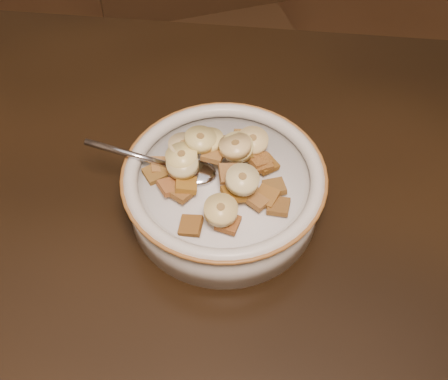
# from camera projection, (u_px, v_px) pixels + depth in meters

# --- Properties ---
(table) EXTENTS (1.44, 0.96, 0.04)m
(table) POSITION_uv_depth(u_px,v_px,m) (106.00, 326.00, 0.53)
(table) COLOR black
(table) RESTS_ON floor
(chair) EXTENTS (0.59, 0.59, 1.04)m
(chair) POSITION_uv_depth(u_px,v_px,m) (199.00, 60.00, 1.10)
(chair) COLOR black
(chair) RESTS_ON floor
(cereal_bowl) EXTENTS (0.19, 0.19, 0.05)m
(cereal_bowl) POSITION_uv_depth(u_px,v_px,m) (224.00, 194.00, 0.57)
(cereal_bowl) COLOR beige
(cereal_bowl) RESTS_ON table
(milk) EXTENTS (0.16, 0.16, 0.00)m
(milk) POSITION_uv_depth(u_px,v_px,m) (224.00, 180.00, 0.55)
(milk) COLOR silver
(milk) RESTS_ON cereal_bowl
(spoon) EXTENTS (0.05, 0.04, 0.01)m
(spoon) POSITION_uv_depth(u_px,v_px,m) (193.00, 172.00, 0.55)
(spoon) COLOR #A4A7B4
(spoon) RESTS_ON cereal_bowl
(cereal_square_0) EXTENTS (0.02, 0.02, 0.01)m
(cereal_square_0) POSITION_uv_depth(u_px,v_px,m) (213.00, 154.00, 0.55)
(cereal_square_0) COLOR brown
(cereal_square_0) RESTS_ON milk
(cereal_square_1) EXTENTS (0.02, 0.02, 0.01)m
(cereal_square_1) POSITION_uv_depth(u_px,v_px,m) (244.00, 139.00, 0.58)
(cereal_square_1) COLOR olive
(cereal_square_1) RESTS_ON milk
(cereal_square_2) EXTENTS (0.03, 0.03, 0.01)m
(cereal_square_2) POSITION_uv_depth(u_px,v_px,m) (261.00, 163.00, 0.55)
(cereal_square_2) COLOR brown
(cereal_square_2) RESTS_ON milk
(cereal_square_3) EXTENTS (0.03, 0.03, 0.01)m
(cereal_square_3) POSITION_uv_depth(u_px,v_px,m) (241.00, 153.00, 0.55)
(cereal_square_3) COLOR brown
(cereal_square_3) RESTS_ON milk
(cereal_square_4) EXTENTS (0.02, 0.02, 0.01)m
(cereal_square_4) POSITION_uv_depth(u_px,v_px,m) (191.00, 226.00, 0.51)
(cereal_square_4) COLOR brown
(cereal_square_4) RESTS_ON milk
(cereal_square_5) EXTENTS (0.03, 0.03, 0.01)m
(cereal_square_5) POSITION_uv_depth(u_px,v_px,m) (233.00, 194.00, 0.52)
(cereal_square_5) COLOR brown
(cereal_square_5) RESTS_ON milk
(cereal_square_6) EXTENTS (0.02, 0.02, 0.01)m
(cereal_square_6) POSITION_uv_depth(u_px,v_px,m) (230.00, 144.00, 0.57)
(cereal_square_6) COLOR brown
(cereal_square_6) RESTS_ON milk
(cereal_square_7) EXTENTS (0.03, 0.03, 0.01)m
(cereal_square_7) POSITION_uv_depth(u_px,v_px,m) (170.00, 187.00, 0.54)
(cereal_square_7) COLOR #9A5D31
(cereal_square_7) RESTS_ON milk
(cereal_square_8) EXTENTS (0.03, 0.03, 0.01)m
(cereal_square_8) POSITION_uv_depth(u_px,v_px,m) (258.00, 199.00, 0.53)
(cereal_square_8) COLOR brown
(cereal_square_8) RESTS_ON milk
(cereal_square_9) EXTENTS (0.03, 0.03, 0.01)m
(cereal_square_9) POSITION_uv_depth(u_px,v_px,m) (184.00, 168.00, 0.54)
(cereal_square_9) COLOR #915931
(cereal_square_9) RESTS_ON milk
(cereal_square_10) EXTENTS (0.02, 0.03, 0.01)m
(cereal_square_10) POSITION_uv_depth(u_px,v_px,m) (274.00, 187.00, 0.54)
(cereal_square_10) COLOR brown
(cereal_square_10) RESTS_ON milk
(cereal_square_11) EXTENTS (0.03, 0.03, 0.01)m
(cereal_square_11) POSITION_uv_depth(u_px,v_px,m) (266.00, 164.00, 0.55)
(cereal_square_11) COLOR brown
(cereal_square_11) RESTS_ON milk
(cereal_square_12) EXTENTS (0.02, 0.02, 0.01)m
(cereal_square_12) POSITION_uv_depth(u_px,v_px,m) (211.00, 141.00, 0.57)
(cereal_square_12) COLOR brown
(cereal_square_12) RESTS_ON milk
(cereal_square_13) EXTENTS (0.02, 0.02, 0.01)m
(cereal_square_13) POSITION_uv_depth(u_px,v_px,m) (228.00, 223.00, 0.51)
(cereal_square_13) COLOR #945627
(cereal_square_13) RESTS_ON milk
(cereal_square_14) EXTENTS (0.03, 0.03, 0.01)m
(cereal_square_14) POSITION_uv_depth(u_px,v_px,m) (259.00, 160.00, 0.55)
(cereal_square_14) COLOR #9C632B
(cereal_square_14) RESTS_ON milk
(cereal_square_15) EXTENTS (0.03, 0.03, 0.01)m
(cereal_square_15) POSITION_uv_depth(u_px,v_px,m) (267.00, 196.00, 0.53)
(cereal_square_15) COLOR brown
(cereal_square_15) RESTS_ON milk
(cereal_square_16) EXTENTS (0.02, 0.02, 0.01)m
(cereal_square_16) POSITION_uv_depth(u_px,v_px,m) (161.00, 166.00, 0.56)
(cereal_square_16) COLOR olive
(cereal_square_16) RESTS_ON milk
(cereal_square_17) EXTENTS (0.02, 0.02, 0.01)m
(cereal_square_17) POSITION_uv_depth(u_px,v_px,m) (186.00, 185.00, 0.53)
(cereal_square_17) COLOR brown
(cereal_square_17) RESTS_ON milk
(cereal_square_18) EXTENTS (0.03, 0.03, 0.01)m
(cereal_square_18) POSITION_uv_depth(u_px,v_px,m) (181.00, 192.00, 0.53)
(cereal_square_18) COLOR olive
(cereal_square_18) RESTS_ON milk
(cereal_square_19) EXTENTS (0.02, 0.02, 0.01)m
(cereal_square_19) POSITION_uv_depth(u_px,v_px,m) (230.00, 174.00, 0.53)
(cereal_square_19) COLOR olive
(cereal_square_19) RESTS_ON milk
(cereal_square_20) EXTENTS (0.03, 0.03, 0.01)m
(cereal_square_20) POSITION_uv_depth(u_px,v_px,m) (155.00, 173.00, 0.55)
(cereal_square_20) COLOR brown
(cereal_square_20) RESTS_ON milk
(cereal_square_21) EXTENTS (0.02, 0.02, 0.01)m
(cereal_square_21) POSITION_uv_depth(u_px,v_px,m) (279.00, 206.00, 0.53)
(cereal_square_21) COLOR brown
(cereal_square_21) RESTS_ON milk
(banana_slice_0) EXTENTS (0.04, 0.04, 0.02)m
(banana_slice_0) POSITION_uv_depth(u_px,v_px,m) (237.00, 147.00, 0.54)
(banana_slice_0) COLOR #FEED97
(banana_slice_0) RESTS_ON milk
(banana_slice_1) EXTENTS (0.03, 0.03, 0.02)m
(banana_slice_1) POSITION_uv_depth(u_px,v_px,m) (235.00, 146.00, 0.54)
(banana_slice_1) COLOR #D9BB7A
(banana_slice_1) RESTS_ON milk
(banana_slice_2) EXTENTS (0.04, 0.04, 0.01)m
(banana_slice_2) POSITION_uv_depth(u_px,v_px,m) (242.00, 180.00, 0.51)
(banana_slice_2) COLOR beige
(banana_slice_2) RESTS_ON milk
(banana_slice_3) EXTENTS (0.04, 0.04, 0.01)m
(banana_slice_3) POSITION_uv_depth(u_px,v_px,m) (253.00, 141.00, 0.56)
(banana_slice_3) COLOR #F8D988
(banana_slice_3) RESTS_ON milk
(banana_slice_4) EXTENTS (0.03, 0.03, 0.01)m
(banana_slice_4) POSITION_uv_depth(u_px,v_px,m) (182.00, 157.00, 0.54)
(banana_slice_4) COLOR #FFE083
(banana_slice_4) RESTS_ON milk
(banana_slice_5) EXTENTS (0.04, 0.04, 0.01)m
(banana_slice_5) POSITION_uv_depth(u_px,v_px,m) (221.00, 210.00, 0.50)
(banana_slice_5) COLOR #CABB71
(banana_slice_5) RESTS_ON milk
(banana_slice_6) EXTENTS (0.04, 0.04, 0.01)m
(banana_slice_6) POSITION_uv_depth(u_px,v_px,m) (208.00, 141.00, 0.55)
(banana_slice_6) COLOR #F6E77B
(banana_slice_6) RESTS_ON milk
(banana_slice_7) EXTENTS (0.04, 0.04, 0.01)m
(banana_slice_7) POSITION_uv_depth(u_px,v_px,m) (184.00, 146.00, 0.55)
(banana_slice_7) COLOR beige
(banana_slice_7) RESTS_ON milk
(banana_slice_8) EXTENTS (0.04, 0.04, 0.01)m
(banana_slice_8) POSITION_uv_depth(u_px,v_px,m) (200.00, 139.00, 0.55)
(banana_slice_8) COLOR #DBD06F
(banana_slice_8) RESTS_ON milk
(banana_slice_9) EXTENTS (0.03, 0.03, 0.01)m
(banana_slice_9) POSITION_uv_depth(u_px,v_px,m) (182.00, 164.00, 0.54)
(banana_slice_9) COLOR beige
(banana_slice_9) RESTS_ON milk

